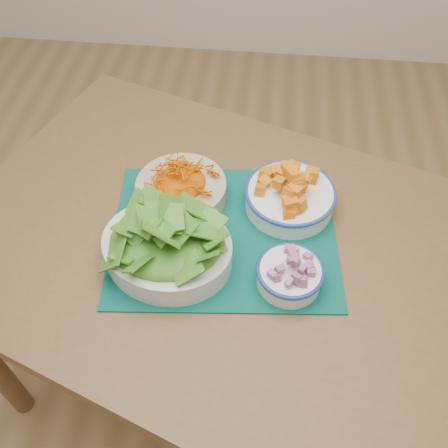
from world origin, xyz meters
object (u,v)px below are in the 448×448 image
object	(u,v)px
placemat	(224,233)
lettuce_bowl	(166,241)
onion_bowl	(290,272)
squash_bowl	(291,191)
table	(231,269)
carrot_bowl	(181,186)

from	to	relation	value
placemat	lettuce_bowl	size ratio (longest dim) A/B	1.54
lettuce_bowl	onion_bowl	world-z (taller)	lettuce_bowl
placemat	squash_bowl	size ratio (longest dim) A/B	1.87
onion_bowl	table	bearing A→B (deg)	145.42
table	lettuce_bowl	size ratio (longest dim) A/B	4.58
table	onion_bowl	xyz separation A→B (m)	(0.13, -0.09, 0.13)
squash_bowl	table	bearing A→B (deg)	-134.82
carrot_bowl	lettuce_bowl	xyz separation A→B (m)	(0.00, -0.18, 0.02)
placemat	lettuce_bowl	bearing A→B (deg)	-147.91
table	placemat	world-z (taller)	placemat
placemat	table	bearing A→B (deg)	-60.71
lettuce_bowl	table	bearing A→B (deg)	37.21
placemat	onion_bowl	distance (m)	0.19
carrot_bowl	lettuce_bowl	distance (m)	0.18
carrot_bowl	table	bearing A→B (deg)	-43.58
squash_bowl	onion_bowl	distance (m)	0.21
carrot_bowl	placemat	bearing A→B (deg)	-40.97
carrot_bowl	squash_bowl	bearing A→B (deg)	0.00
table	placemat	bearing A→B (deg)	144.32
table	onion_bowl	size ratio (longest dim) A/B	9.69
squash_bowl	lettuce_bowl	bearing A→B (deg)	-144.29
carrot_bowl	squash_bowl	distance (m)	0.25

